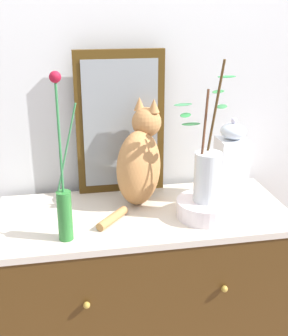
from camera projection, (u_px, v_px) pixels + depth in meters
name	position (u px, v px, depth m)	size (l,w,h in m)	color
wall_back	(130.00, 98.00, 1.85)	(4.40, 0.08, 2.60)	silver
sideboard	(144.00, 311.00, 1.85)	(1.11, 0.51, 0.93)	#482D10
mirror_leaning	(120.00, 124.00, 1.78)	(0.36, 0.03, 0.59)	#493210
cat_sitting	(140.00, 162.00, 1.71)	(0.32, 0.35, 0.41)	#B47B46
vase_slim_green	(64.00, 200.00, 1.44)	(0.08, 0.05, 0.56)	#2C7931
bowl_porcelain	(206.00, 208.00, 1.64)	(0.22, 0.22, 0.07)	white
vase_glass_clear	(207.00, 172.00, 1.60)	(0.24, 0.14, 0.51)	silver
jar_lidded_porcelain	(231.00, 163.00, 1.75)	(0.11, 0.11, 0.34)	white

